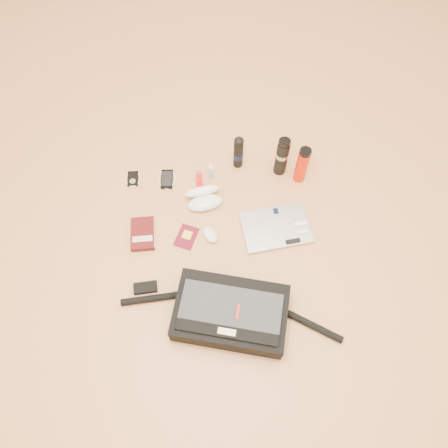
# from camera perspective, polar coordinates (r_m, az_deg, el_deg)

# --- Properties ---
(ground) EXTENTS (4.00, 4.00, 0.00)m
(ground) POSITION_cam_1_polar(r_m,az_deg,el_deg) (2.06, 0.89, -3.70)
(ground) COLOR tan
(ground) RESTS_ON ground
(messenger_bag) EXTENTS (0.95, 0.41, 0.13)m
(messenger_bag) POSITION_cam_1_polar(r_m,az_deg,el_deg) (1.89, 0.78, -11.54)
(messenger_bag) COLOR black
(messenger_bag) RESTS_ON ground
(laptop) EXTENTS (0.34, 0.25, 0.03)m
(laptop) POSITION_cam_1_polar(r_m,az_deg,el_deg) (2.12, 6.84, -0.47)
(laptop) COLOR #A5A5A7
(laptop) RESTS_ON ground
(book) EXTENTS (0.11, 0.17, 0.03)m
(book) POSITION_cam_1_polar(r_m,az_deg,el_deg) (2.12, -10.51, -1.27)
(book) COLOR #460C0E
(book) RESTS_ON ground
(passport) EXTENTS (0.13, 0.15, 0.01)m
(passport) POSITION_cam_1_polar(r_m,az_deg,el_deg) (2.10, -4.92, -1.67)
(passport) COLOR #530A1A
(passport) RESTS_ON ground
(mouse) EXTENTS (0.09, 0.11, 0.03)m
(mouse) POSITION_cam_1_polar(r_m,az_deg,el_deg) (2.08, -1.80, -1.39)
(mouse) COLOR silver
(mouse) RESTS_ON ground
(sunglasses_case) EXTENTS (0.20, 0.17, 0.10)m
(sunglasses_case) POSITION_cam_1_polar(r_m,az_deg,el_deg) (2.16, -2.68, 3.52)
(sunglasses_case) COLOR white
(sunglasses_case) RESTS_ON ground
(ipod) EXTENTS (0.08, 0.09, 0.01)m
(ipod) POSITION_cam_1_polar(r_m,az_deg,el_deg) (2.30, -11.81, 5.80)
(ipod) COLOR black
(ipod) RESTS_ON ground
(phone) EXTENTS (0.10, 0.12, 0.01)m
(phone) POSITION_cam_1_polar(r_m,az_deg,el_deg) (2.27, -7.46, 5.83)
(phone) COLOR black
(phone) RESTS_ON ground
(inhaler) EXTENTS (0.03, 0.10, 0.03)m
(inhaler) POSITION_cam_1_polar(r_m,az_deg,el_deg) (2.24, -3.27, 5.87)
(inhaler) COLOR red
(inhaler) RESTS_ON ground
(spray_bottle) EXTENTS (0.03, 0.03, 0.10)m
(spray_bottle) POSITION_cam_1_polar(r_m,az_deg,el_deg) (2.23, -1.66, 6.81)
(spray_bottle) COLOR #92B6CA
(spray_bottle) RESTS_ON ground
(aerosol_can) EXTENTS (0.06, 0.06, 0.21)m
(aerosol_can) POSITION_cam_1_polar(r_m,az_deg,el_deg) (2.23, 1.89, 9.35)
(aerosol_can) COLOR black
(aerosol_can) RESTS_ON ground
(thermos_black) EXTENTS (0.08, 0.08, 0.24)m
(thermos_black) POSITION_cam_1_polar(r_m,az_deg,el_deg) (2.21, 7.57, 8.73)
(thermos_black) COLOR black
(thermos_black) RESTS_ON ground
(thermos_red) EXTENTS (0.07, 0.07, 0.23)m
(thermos_red) POSITION_cam_1_polar(r_m,az_deg,el_deg) (2.20, 10.15, 7.59)
(thermos_red) COLOR red
(thermos_red) RESTS_ON ground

